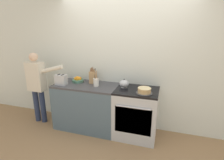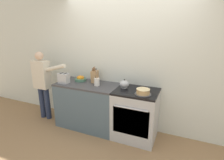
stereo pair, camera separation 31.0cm
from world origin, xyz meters
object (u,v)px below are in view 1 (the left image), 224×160
Objects in this scene: fruit_bowl at (78,80)px; knife_block at (93,77)px; layer_cake at (144,91)px; tea_kettle at (124,84)px; toaster at (61,80)px; person_baker at (37,82)px; utensil_crock at (96,82)px; stove_range at (136,113)px.

knife_block is at bearing 6.10° from fruit_bowl.
layer_cake is 1.39m from fruit_bowl.
fruit_bowl is (-0.98, 0.05, -0.03)m from tea_kettle.
toaster is at bearing -129.38° from fruit_bowl.
toaster is 0.15× the size of person_baker.
utensil_crock is 1.44× the size of fruit_bowl.
layer_cake is 2.19m from person_baker.
tea_kettle is 0.66m from knife_block.
toaster is at bearing -179.35° from layer_cake.
stove_range is 4.02× the size of toaster.
knife_block is at bearing 165.24° from layer_cake.
tea_kettle is at bearing 9.82° from utensil_crock.
tea_kettle is at bearing -2.85° from fruit_bowl.
fruit_bowl is at bearing 169.98° from layer_cake.
fruit_bowl is at bearing -173.90° from knife_block.
knife_block is at bearing 28.85° from toaster.
knife_block is at bearing 2.34° from person_baker.
tea_kettle is 0.62× the size of knife_block.
person_baker is (-1.27, -0.08, -0.11)m from utensil_crock.
fruit_bowl reaches higher than stove_range.
person_baker is at bearing -176.28° from utensil_crock.
toaster is 0.62m from person_baker.
person_baker reaches higher than utensil_crock.
tea_kettle is 0.89× the size of toaster.
utensil_crock is at bearing 173.53° from layer_cake.
fruit_bowl is at bearing 174.48° from stove_range.
person_baker is at bearing -167.35° from knife_block.
stove_range is 0.61× the size of person_baker.
stove_range is at bearing 1.49° from utensil_crock.
toaster reaches higher than fruit_bowl.
utensil_crock is (-0.52, -0.09, 0.01)m from tea_kettle.
utensil_crock is at bearing -178.51° from stove_range.
fruit_bowl is at bearing 50.62° from toaster.
stove_range is 0.58m from tea_kettle.
fruit_bowl is (-0.46, 0.14, -0.04)m from utensil_crock.
person_baker is at bearing 179.46° from layer_cake.
layer_cake is at bearing -14.76° from knife_block.
person_baker reaches higher than toaster.
stove_range is 1.08m from knife_block.
person_baker reaches higher than knife_block.
layer_cake is 1.20× the size of toaster.
stove_range is at bearing 139.23° from layer_cake.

